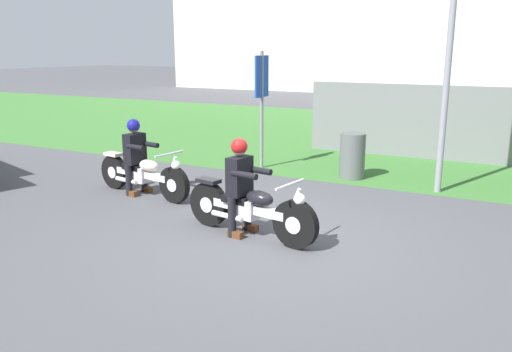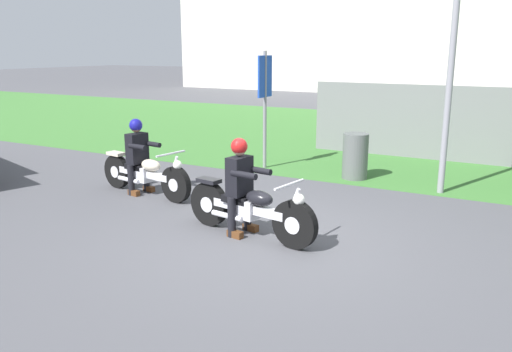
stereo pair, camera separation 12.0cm
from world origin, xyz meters
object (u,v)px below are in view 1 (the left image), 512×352
(trash_can, at_px, (352,156))
(rider_lead, at_px, (241,179))
(streetlight_pole, at_px, (461,4))
(sign_banner, at_px, (262,91))
(motorcycle_lead, at_px, (250,209))
(rider_follow, at_px, (136,151))
(motorcycle_follow, at_px, (143,174))

(trash_can, bearing_deg, rider_lead, -95.85)
(streetlight_pole, bearing_deg, trash_can, 171.11)
(streetlight_pole, xyz_separation_m, sign_banner, (-4.02, 0.30, -1.67))
(streetlight_pole, height_order, trash_can, streetlight_pole)
(motorcycle_lead, relative_size, sign_banner, 0.86)
(rider_lead, distance_m, sign_banner, 4.46)
(rider_follow, distance_m, streetlight_pole, 6.31)
(rider_lead, height_order, motorcycle_follow, rider_lead)
(motorcycle_lead, relative_size, rider_follow, 1.59)
(rider_follow, height_order, trash_can, rider_follow)
(trash_can, distance_m, sign_banner, 2.46)
(motorcycle_lead, height_order, trash_can, trash_can)
(rider_lead, xyz_separation_m, trash_can, (0.41, 4.02, -0.36))
(trash_can, height_order, sign_banner, sign_banner)
(motorcycle_follow, bearing_deg, trash_can, 54.60)
(rider_lead, height_order, sign_banner, sign_banner)
(rider_lead, bearing_deg, motorcycle_follow, 168.91)
(motorcycle_follow, xyz_separation_m, trash_can, (3.02, 3.05, 0.08))
(motorcycle_follow, xyz_separation_m, sign_banner, (0.89, 3.06, 1.33))
(motorcycle_lead, bearing_deg, sign_banner, 124.14)
(rider_follow, bearing_deg, rider_lead, -10.51)
(motorcycle_lead, height_order, streetlight_pole, streetlight_pole)
(motorcycle_lead, relative_size, rider_lead, 1.57)
(trash_can, bearing_deg, streetlight_pole, -8.89)
(motorcycle_follow, relative_size, rider_follow, 1.62)
(rider_follow, bearing_deg, sign_banner, 80.00)
(rider_follow, relative_size, sign_banner, 0.54)
(rider_lead, height_order, rider_follow, rider_lead)
(motorcycle_follow, distance_m, trash_can, 4.29)
(rider_lead, xyz_separation_m, motorcycle_follow, (-2.61, 0.97, -0.44))
(motorcycle_lead, height_order, rider_lead, rider_lead)
(rider_lead, bearing_deg, rider_follow, 169.49)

